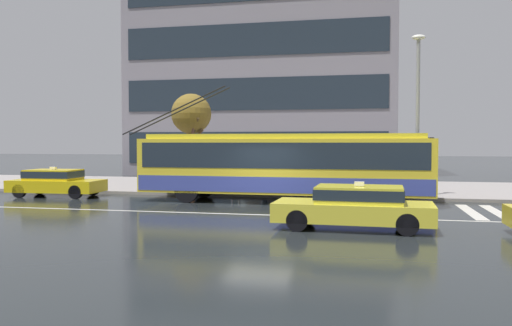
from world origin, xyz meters
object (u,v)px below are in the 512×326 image
object	(u,v)px
pedestrian_at_shelter	(331,170)
street_tree_bare	(191,116)
trolleybus	(284,165)
taxi_oncoming_near	(355,205)
street_lamp	(418,102)
bus_shelter	(272,154)
pedestrian_waiting_by_pole	(317,160)
taxi_queued_behind_bus	(55,182)
pedestrian_walking_past	(374,159)
pedestrian_approaching_curb	(263,158)

from	to	relation	value
pedestrian_at_shelter	street_tree_bare	size ratio (longest dim) A/B	0.35
trolleybus	taxi_oncoming_near	xyz separation A→B (m)	(3.15, -6.34, -0.89)
street_lamp	bus_shelter	bearing A→B (deg)	172.51
pedestrian_waiting_by_pole	bus_shelter	bearing A→B (deg)	154.36
taxi_queued_behind_bus	bus_shelter	distance (m)	10.28
pedestrian_walking_past	pedestrian_at_shelter	bearing A→B (deg)	153.88
street_lamp	street_tree_bare	distance (m)	11.28
taxi_queued_behind_bus	pedestrian_waiting_by_pole	size ratio (longest dim) A/B	2.17
pedestrian_at_shelter	street_lamp	xyz separation A→B (m)	(3.96, -2.22, 3.16)
pedestrian_waiting_by_pole	pedestrian_approaching_curb	bearing A→B (deg)	-179.92
pedestrian_at_shelter	street_lamp	size ratio (longest dim) A/B	0.24
bus_shelter	pedestrian_waiting_by_pole	distance (m)	2.54
taxi_oncoming_near	pedestrian_walking_past	distance (m)	9.90
taxi_queued_behind_bus	street_lamp	bearing A→B (deg)	8.08
taxi_oncoming_near	pedestrian_walking_past	world-z (taller)	pedestrian_walking_past
taxi_oncoming_near	pedestrian_at_shelter	world-z (taller)	pedestrian_at_shelter
taxi_queued_behind_bus	street_tree_bare	bearing A→B (deg)	37.73
bus_shelter	trolleybus	bearing A→B (deg)	-71.16
pedestrian_approaching_curb	taxi_queued_behind_bus	bearing A→B (deg)	-167.44
taxi_oncoming_near	street_tree_bare	world-z (taller)	street_tree_bare
pedestrian_approaching_curb	pedestrian_walking_past	distance (m)	5.26
bus_shelter	pedestrian_at_shelter	bearing A→B (deg)	25.91
bus_shelter	street_tree_bare	distance (m)	4.92
trolleybus	taxi_oncoming_near	distance (m)	7.14
pedestrian_at_shelter	street_tree_bare	bearing A→B (deg)	-176.25
bus_shelter	pedestrian_walking_past	xyz separation A→B (m)	(4.83, 0.31, -0.19)
taxi_oncoming_near	taxi_queued_behind_bus	bearing A→B (deg)	155.64
taxi_queued_behind_bus	bus_shelter	world-z (taller)	bus_shelter
street_lamp	trolleybus	bearing A→B (deg)	-157.85
taxi_oncoming_near	pedestrian_approaching_curb	size ratio (longest dim) A/B	2.33
taxi_queued_behind_bus	pedestrian_at_shelter	bearing A→B (deg)	20.06
taxi_oncoming_near	pedestrian_approaching_curb	xyz separation A→B (m)	(-4.47, 8.41, 1.08)
pedestrian_at_shelter	pedestrian_walking_past	size ratio (longest dim) A/B	0.86
trolleybus	pedestrian_waiting_by_pole	bearing A→B (deg)	59.90
taxi_queued_behind_bus	taxi_oncoming_near	world-z (taller)	same
pedestrian_at_shelter	pedestrian_waiting_by_pole	world-z (taller)	pedestrian_waiting_by_pole
bus_shelter	taxi_oncoming_near	bearing A→B (deg)	-66.00
trolleybus	street_tree_bare	distance (m)	7.22
taxi_queued_behind_bus	pedestrian_waiting_by_pole	distance (m)	12.20
pedestrian_approaching_curb	pedestrian_waiting_by_pole	distance (m)	2.52
pedestrian_approaching_curb	street_tree_bare	size ratio (longest dim) A/B	0.41
street_lamp	street_tree_bare	world-z (taller)	street_lamp
bus_shelter	taxi_queued_behind_bus	bearing A→B (deg)	-161.68
pedestrian_at_shelter	street_tree_bare	world-z (taller)	street_tree_bare
bus_shelter	street_tree_bare	world-z (taller)	street_tree_bare
taxi_queued_behind_bus	street_tree_bare	xyz separation A→B (m)	(5.26, 4.07, 3.22)
pedestrian_approaching_curb	street_lamp	distance (m)	7.39
pedestrian_approaching_curb	street_lamp	bearing A→B (deg)	1.80
taxi_oncoming_near	street_tree_bare	distance (m)	13.90
pedestrian_walking_past	pedestrian_approaching_curb	bearing A→B (deg)	-164.43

